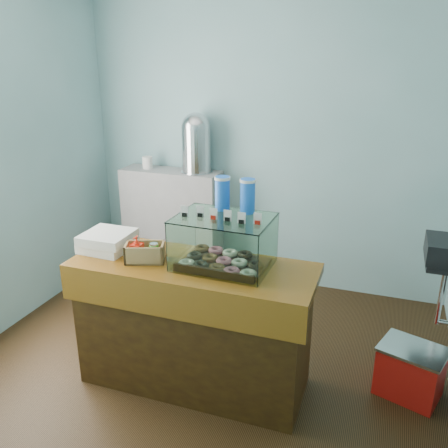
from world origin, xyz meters
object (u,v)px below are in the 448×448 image
at_px(coffee_urn, 196,141).
at_px(red_cooler, 410,371).
at_px(display_case, 225,239).
at_px(counter, 194,324).

distance_m(coffee_urn, red_cooler, 2.67).
bearing_deg(red_cooler, display_case, -148.46).
distance_m(display_case, red_cooler, 1.53).
relative_size(coffee_urn, red_cooler, 1.17).
bearing_deg(counter, red_cooler, 14.04).
bearing_deg(red_cooler, counter, -147.05).
bearing_deg(coffee_urn, counter, -68.54).
bearing_deg(coffee_urn, red_cooler, -31.21).
bearing_deg(display_case, red_cooler, 14.34).
xyz_separation_m(display_case, coffee_urn, (-0.82, 1.50, 0.32)).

